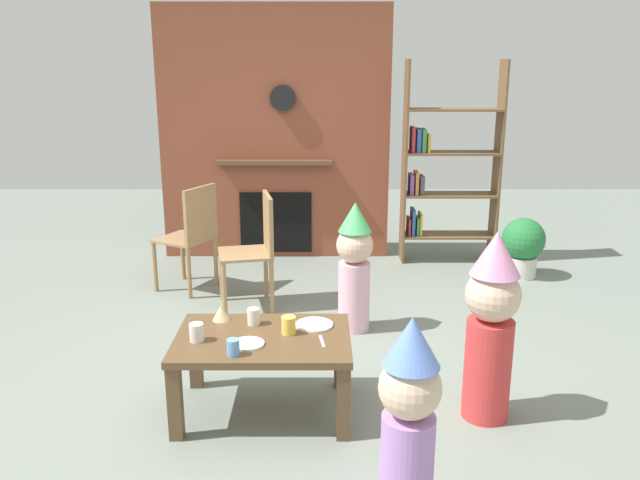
# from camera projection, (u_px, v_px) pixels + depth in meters

# --- Properties ---
(ground_plane) EXTENTS (12.00, 12.00, 0.00)m
(ground_plane) POSITION_uv_depth(u_px,v_px,m) (296.00, 374.00, 4.01)
(ground_plane) COLOR gray
(brick_fireplace_feature) EXTENTS (2.20, 0.28, 2.40)m
(brick_fireplace_feature) POSITION_uv_depth(u_px,v_px,m) (274.00, 135.00, 6.19)
(brick_fireplace_feature) COLOR brown
(brick_fireplace_feature) RESTS_ON ground_plane
(bookshelf) EXTENTS (0.90, 0.28, 1.90)m
(bookshelf) POSITION_uv_depth(u_px,v_px,m) (442.00, 171.00, 6.09)
(bookshelf) COLOR brown
(bookshelf) RESTS_ON ground_plane
(coffee_table) EXTENTS (0.95, 0.64, 0.45)m
(coffee_table) POSITION_uv_depth(u_px,v_px,m) (262.00, 349.00, 3.49)
(coffee_table) COLOR brown
(coffee_table) RESTS_ON ground_plane
(paper_cup_near_left) EXTENTS (0.07, 0.07, 0.09)m
(paper_cup_near_left) POSITION_uv_depth(u_px,v_px,m) (253.00, 317.00, 3.62)
(paper_cup_near_left) COLOR silver
(paper_cup_near_left) RESTS_ON coffee_table
(paper_cup_near_right) EXTENTS (0.08, 0.08, 0.10)m
(paper_cup_near_right) POSITION_uv_depth(u_px,v_px,m) (288.00, 325.00, 3.49)
(paper_cup_near_right) COLOR #F2CC4C
(paper_cup_near_right) RESTS_ON coffee_table
(paper_cup_center) EXTENTS (0.08, 0.08, 0.10)m
(paper_cup_center) POSITION_uv_depth(u_px,v_px,m) (196.00, 332.00, 3.40)
(paper_cup_center) COLOR silver
(paper_cup_center) RESTS_ON coffee_table
(paper_cup_far_left) EXTENTS (0.06, 0.06, 0.09)m
(paper_cup_far_left) POSITION_uv_depth(u_px,v_px,m) (232.00, 347.00, 3.24)
(paper_cup_far_left) COLOR #669EE0
(paper_cup_far_left) RESTS_ON coffee_table
(paper_plate_front) EXTENTS (0.21, 0.21, 0.01)m
(paper_plate_front) POSITION_uv_depth(u_px,v_px,m) (313.00, 325.00, 3.61)
(paper_plate_front) COLOR white
(paper_plate_front) RESTS_ON coffee_table
(paper_plate_rear) EXTENTS (0.17, 0.17, 0.01)m
(paper_plate_rear) POSITION_uv_depth(u_px,v_px,m) (247.00, 344.00, 3.36)
(paper_plate_rear) COLOR white
(paper_plate_rear) RESTS_ON coffee_table
(birthday_cake_slice) EXTENTS (0.10, 0.10, 0.09)m
(birthday_cake_slice) POSITION_uv_depth(u_px,v_px,m) (220.00, 313.00, 3.68)
(birthday_cake_slice) COLOR #EAC68C
(birthday_cake_slice) RESTS_ON coffee_table
(table_fork) EXTENTS (0.04, 0.15, 0.01)m
(table_fork) POSITION_uv_depth(u_px,v_px,m) (321.00, 341.00, 3.40)
(table_fork) COLOR silver
(table_fork) RESTS_ON coffee_table
(child_with_cone_hat) EXTENTS (0.26, 0.26, 0.93)m
(child_with_cone_hat) POSITION_uv_depth(u_px,v_px,m) (408.00, 418.00, 2.60)
(child_with_cone_hat) COLOR #B27FCC
(child_with_cone_hat) RESTS_ON ground_plane
(child_in_pink) EXTENTS (0.29, 0.29, 1.05)m
(child_in_pink) POSITION_uv_depth(u_px,v_px,m) (490.00, 322.00, 3.39)
(child_in_pink) COLOR #D13838
(child_in_pink) RESTS_ON ground_plane
(child_by_the_chairs) EXTENTS (0.26, 0.26, 0.94)m
(child_by_the_chairs) POSITION_uv_depth(u_px,v_px,m) (354.00, 264.00, 4.55)
(child_by_the_chairs) COLOR #EAB2C6
(child_by_the_chairs) RESTS_ON ground_plane
(dining_chair_left) EXTENTS (0.54, 0.54, 0.90)m
(dining_chair_left) POSITION_uv_depth(u_px,v_px,m) (192.00, 232.00, 5.34)
(dining_chair_left) COLOR #9E7A51
(dining_chair_left) RESTS_ON ground_plane
(dining_chair_middle) EXTENTS (0.47, 0.47, 0.90)m
(dining_chair_middle) POSITION_uv_depth(u_px,v_px,m) (256.00, 244.00, 4.99)
(dining_chair_middle) COLOR #9E7A51
(dining_chair_middle) RESTS_ON ground_plane
(potted_plant_tall) EXTENTS (0.38, 0.38, 0.54)m
(potted_plant_tall) POSITION_uv_depth(u_px,v_px,m) (522.00, 244.00, 5.75)
(potted_plant_tall) COLOR beige
(potted_plant_tall) RESTS_ON ground_plane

